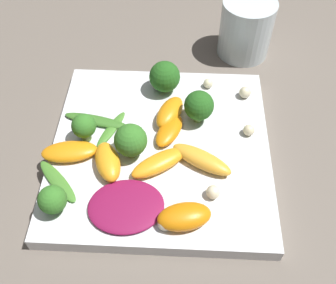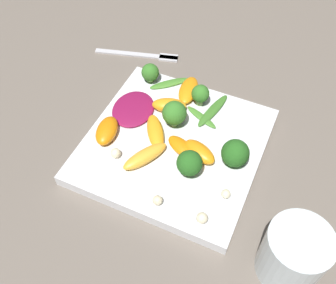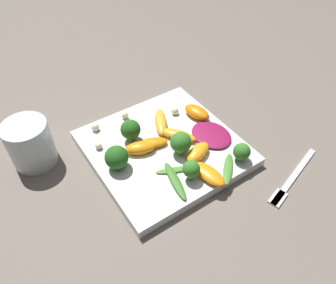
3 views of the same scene
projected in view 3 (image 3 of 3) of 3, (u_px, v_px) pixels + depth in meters
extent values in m
plane|color=#6B6056|center=(164.00, 152.00, 0.66)|extent=(2.40, 2.40, 0.00)
cube|color=white|center=(164.00, 148.00, 0.65)|extent=(0.28, 0.28, 0.02)
cylinder|color=silver|center=(30.00, 144.00, 0.61)|extent=(0.08, 0.08, 0.09)
cube|color=silver|center=(295.00, 175.00, 0.61)|extent=(0.06, 0.17, 0.01)
cube|color=silver|center=(278.00, 198.00, 0.57)|extent=(0.03, 0.04, 0.01)
ellipsoid|color=maroon|center=(211.00, 135.00, 0.65)|extent=(0.09, 0.08, 0.01)
ellipsoid|color=orange|center=(176.00, 134.00, 0.65)|extent=(0.08, 0.06, 0.02)
ellipsoid|color=orange|center=(198.00, 152.00, 0.61)|extent=(0.05, 0.07, 0.02)
ellipsoid|color=orange|center=(209.00, 174.00, 0.58)|extent=(0.07, 0.04, 0.02)
ellipsoid|color=orange|center=(197.00, 112.00, 0.69)|extent=(0.07, 0.05, 0.02)
ellipsoid|color=orange|center=(140.00, 148.00, 0.62)|extent=(0.05, 0.06, 0.02)
ellipsoid|color=orange|center=(153.00, 143.00, 0.63)|extent=(0.05, 0.06, 0.01)
ellipsoid|color=#FCAD33|center=(161.00, 122.00, 0.67)|extent=(0.08, 0.06, 0.02)
cylinder|color=#84AD5B|center=(131.00, 137.00, 0.64)|extent=(0.01, 0.01, 0.02)
sphere|color=#26601E|center=(131.00, 129.00, 0.63)|extent=(0.04, 0.04, 0.04)
cylinder|color=#84AD5B|center=(240.00, 157.00, 0.61)|extent=(0.01, 0.01, 0.01)
sphere|color=#387A28|center=(242.00, 152.00, 0.60)|extent=(0.03, 0.03, 0.03)
cylinder|color=#7A9E51|center=(118.00, 164.00, 0.60)|extent=(0.01, 0.01, 0.01)
sphere|color=#26601E|center=(117.00, 158.00, 0.58)|extent=(0.04, 0.04, 0.04)
cylinder|color=#7A9E51|center=(181.00, 149.00, 0.62)|extent=(0.01, 0.01, 0.02)
sphere|color=#387A28|center=(181.00, 142.00, 0.61)|extent=(0.04, 0.04, 0.04)
cylinder|color=#84AD5B|center=(191.00, 175.00, 0.58)|extent=(0.01, 0.01, 0.02)
sphere|color=#387A28|center=(191.00, 169.00, 0.56)|extent=(0.03, 0.03, 0.03)
ellipsoid|color=#47842D|center=(228.00, 169.00, 0.59)|extent=(0.06, 0.07, 0.01)
ellipsoid|color=#47842D|center=(174.00, 170.00, 0.59)|extent=(0.04, 0.07, 0.00)
ellipsoid|color=#3D7528|center=(175.00, 181.00, 0.57)|extent=(0.09, 0.04, 0.01)
sphere|color=beige|center=(186.00, 139.00, 0.64)|extent=(0.01, 0.01, 0.01)
sphere|color=beige|center=(98.00, 146.00, 0.63)|extent=(0.01, 0.01, 0.01)
sphere|color=beige|center=(95.00, 127.00, 0.66)|extent=(0.02, 0.02, 0.02)
sphere|color=beige|center=(175.00, 111.00, 0.70)|extent=(0.02, 0.02, 0.02)
sphere|color=beige|center=(206.00, 117.00, 0.69)|extent=(0.02, 0.02, 0.02)
sphere|color=beige|center=(125.00, 115.00, 0.69)|extent=(0.01, 0.01, 0.01)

